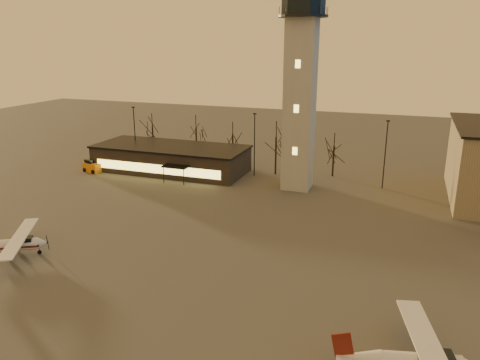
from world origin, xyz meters
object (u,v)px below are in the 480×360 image
(control_tower, at_px, (301,76))
(terminal, at_px, (171,158))
(service_cart, at_px, (93,167))
(cessna_rear, at_px, (17,247))

(control_tower, distance_m, terminal, 26.24)
(terminal, bearing_deg, control_tower, -5.15)
(terminal, xyz_separation_m, service_cart, (-12.07, -4.96, -1.36))
(control_tower, bearing_deg, cessna_rear, -123.39)
(control_tower, xyz_separation_m, terminal, (-21.99, 1.98, -14.17))
(control_tower, distance_m, service_cart, 37.56)
(cessna_rear, bearing_deg, service_cart, 83.31)
(control_tower, xyz_separation_m, cessna_rear, (-21.30, -32.31, -15.33))
(control_tower, relative_size, terminal, 1.28)
(control_tower, distance_m, cessna_rear, 41.63)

